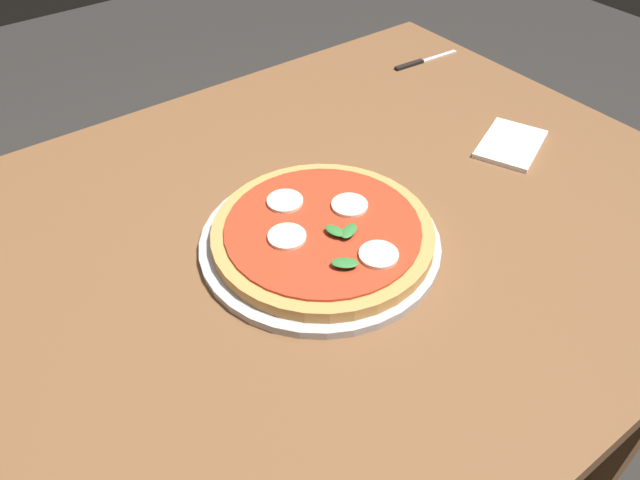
{
  "coord_description": "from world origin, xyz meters",
  "views": [
    {
      "loc": [
        0.34,
        0.53,
        1.33
      ],
      "look_at": [
        -0.03,
        0.03,
        0.77
      ],
      "focal_mm": 34.18,
      "sensor_mm": 36.0,
      "label": 1
    }
  ],
  "objects": [
    {
      "name": "napkin",
      "position": [
        -0.43,
        0.03,
        0.76
      ],
      "size": [
        0.16,
        0.13,
        0.01
      ],
      "primitive_type": "cube",
      "rotation": [
        0.0,
        0.0,
        0.41
      ],
      "color": "white",
      "rests_on": "dining_table"
    },
    {
      "name": "knife",
      "position": [
        -0.51,
        -0.28,
        0.76
      ],
      "size": [
        0.16,
        0.02,
        0.01
      ],
      "color": "black",
      "rests_on": "dining_table"
    },
    {
      "name": "serving_tray",
      "position": [
        -0.03,
        0.03,
        0.77
      ],
      "size": [
        0.33,
        0.33,
        0.01
      ],
      "primitive_type": "cylinder",
      "color": "#B2B2B7",
      "rests_on": "dining_table"
    },
    {
      "name": "pizza",
      "position": [
        -0.03,
        0.04,
        0.78
      ],
      "size": [
        0.3,
        0.3,
        0.03
      ],
      "color": "tan",
      "rests_on": "serving_tray"
    },
    {
      "name": "dining_table",
      "position": [
        0.0,
        0.0,
        0.65
      ],
      "size": [
        1.28,
        0.9,
        0.76
      ],
      "color": "brown",
      "rests_on": "ground_plane"
    }
  ]
}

